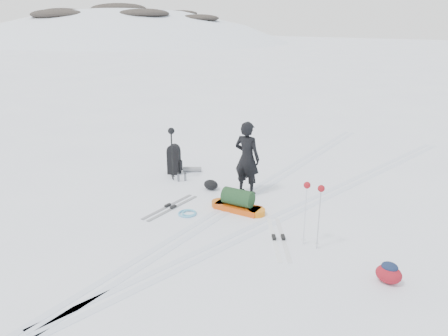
% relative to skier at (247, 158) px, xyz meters
% --- Properties ---
extents(ground, '(200.00, 200.00, 0.00)m').
position_rel_skier_xyz_m(ground, '(0.21, -1.30, -0.93)').
color(ground, white).
rests_on(ground, ground).
extents(ski_tracks, '(3.38, 17.97, 0.01)m').
position_rel_skier_xyz_m(ski_tracks, '(0.83, -0.42, -0.93)').
color(ski_tracks, silver).
rests_on(ski_tracks, ground).
extents(skier, '(0.71, 0.50, 1.87)m').
position_rel_skier_xyz_m(skier, '(0.00, 0.00, 0.00)').
color(skier, black).
rests_on(skier, ground).
extents(pulk_sled, '(1.40, 0.58, 0.52)m').
position_rel_skier_xyz_m(pulk_sled, '(0.45, -0.99, -0.73)').
color(pulk_sled, '#CF480C').
rests_on(pulk_sled, ground).
extents(expedition_rucksack, '(0.75, 0.84, 0.87)m').
position_rel_skier_xyz_m(expedition_rucksack, '(-2.45, 0.01, -0.53)').
color(expedition_rucksack, black).
rests_on(expedition_rucksack, ground).
extents(ski_poles_black, '(0.20, 0.18, 1.47)m').
position_rel_skier_xyz_m(ski_poles_black, '(-2.18, -0.43, 0.27)').
color(ski_poles_black, black).
rests_on(ski_poles_black, ground).
extents(ski_poles_silver, '(0.42, 0.14, 1.31)m').
position_rel_skier_xyz_m(ski_poles_silver, '(2.56, -1.50, 0.16)').
color(ski_poles_silver, silver).
rests_on(ski_poles_silver, ground).
extents(touring_skis_grey, '(0.36, 1.73, 0.06)m').
position_rel_skier_xyz_m(touring_skis_grey, '(-0.90, -1.84, -0.92)').
color(touring_skis_grey, gray).
rests_on(touring_skis_grey, ground).
extents(touring_skis_white, '(1.37, 1.63, 0.07)m').
position_rel_skier_xyz_m(touring_skis_white, '(1.92, -1.63, -0.92)').
color(touring_skis_white, white).
rests_on(touring_skis_white, ground).
extents(rope_coil, '(0.52, 0.52, 0.05)m').
position_rel_skier_xyz_m(rope_coil, '(-0.32, -1.86, -0.91)').
color(rope_coil, '#57AAD4').
rests_on(rope_coil, ground).
extents(small_daypack, '(0.54, 0.48, 0.37)m').
position_rel_skier_xyz_m(small_daypack, '(4.17, -1.82, -0.75)').
color(small_daypack, maroon).
rests_on(small_daypack, ground).
extents(thermos_pair, '(0.18, 0.23, 0.25)m').
position_rel_skier_xyz_m(thermos_pair, '(-1.90, -0.37, -0.82)').
color(thermos_pair, slate).
rests_on(thermos_pair, ground).
extents(stuff_sack, '(0.46, 0.38, 0.25)m').
position_rel_skier_xyz_m(stuff_sack, '(-0.88, -0.35, -0.81)').
color(stuff_sack, black).
rests_on(stuff_sack, ground).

